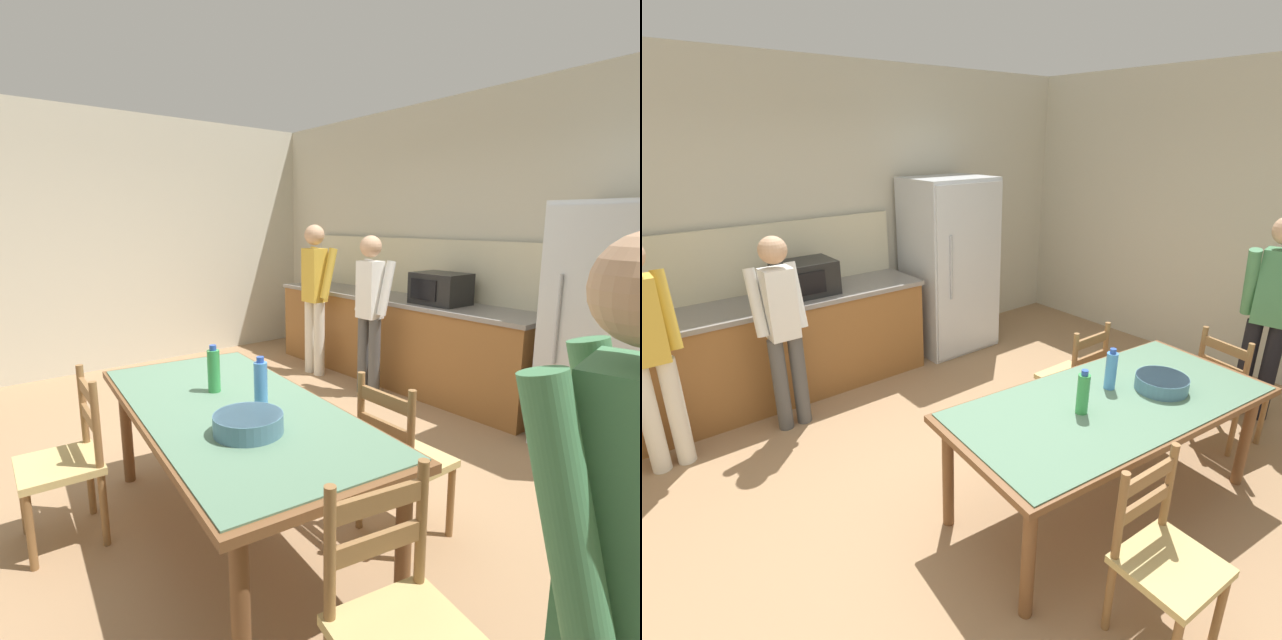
{
  "view_description": "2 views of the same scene",
  "coord_description": "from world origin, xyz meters",
  "views": [
    {
      "loc": [
        2.74,
        -1.66,
        1.7
      ],
      "look_at": [
        0.28,
        0.31,
        1.07
      ],
      "focal_mm": 28.0,
      "sensor_mm": 36.0,
      "label": 1
    },
    {
      "loc": [
        -1.83,
        -1.96,
        2.26
      ],
      "look_at": [
        -0.04,
        0.27,
        1.19
      ],
      "focal_mm": 28.0,
      "sensor_mm": 36.0,
      "label": 2
    }
  ],
  "objects": [
    {
      "name": "chair_head_end",
      "position": [
        1.84,
        -0.62,
        0.44
      ],
      "size": [
        0.47,
        0.49,
        0.91
      ],
      "rotation": [
        0.0,
        0.0,
        1.38
      ],
      "color": "olive",
      "rests_on": "ground"
    },
    {
      "name": "chair_side_near_left",
      "position": [
        -0.02,
        -1.18,
        0.44
      ],
      "size": [
        0.45,
        0.43,
        0.91
      ],
      "rotation": [
        0.0,
        0.0,
        -0.07
      ],
      "color": "olive",
      "rests_on": "ground"
    },
    {
      "name": "person_at_counter",
      "position": [
        -0.67,
        1.69,
        0.88
      ],
      "size": [
        0.39,
        0.27,
        1.57
      ],
      "rotation": [
        0.0,
        0.0,
        1.57
      ],
      "color": "#4C4C4C",
      "rests_on": "ground"
    },
    {
      "name": "person_by_table",
      "position": [
        2.4,
        -0.6,
        0.95
      ],
      "size": [
        0.33,
        0.46,
        1.69
      ],
      "rotation": [
        0.0,
        0.0,
        3.32
      ],
      "color": "black",
      "rests_on": "ground"
    },
    {
      "name": "bottle_off_centre",
      "position": [
        0.64,
        -0.37,
        0.88
      ],
      "size": [
        0.07,
        0.07,
        0.27
      ],
      "color": "#4C8ED6",
      "rests_on": "dining_table"
    },
    {
      "name": "microwave",
      "position": [
        -0.25,
        2.21,
        1.06
      ],
      "size": [
        0.5,
        0.39,
        0.3
      ],
      "color": "black",
      "rests_on": "kitchen_counter"
    },
    {
      "name": "wall_back",
      "position": [
        0.0,
        2.66,
        1.45
      ],
      "size": [
        6.52,
        0.12,
        2.9
      ],
      "primitive_type": "cube",
      "color": "beige",
      "rests_on": "ground"
    },
    {
      "name": "serving_bowl",
      "position": [
        0.88,
        -0.58,
        0.8
      ],
      "size": [
        0.32,
        0.32,
        0.09
      ],
      "color": "slate",
      "rests_on": "dining_table"
    },
    {
      "name": "ground_plane",
      "position": [
        0.0,
        0.0,
        0.0
      ],
      "size": [
        8.32,
        8.32,
        0.0
      ],
      "primitive_type": "plane",
      "color": "#9E7A56"
    },
    {
      "name": "counter_splashback",
      "position": [
        -0.83,
        2.54,
        1.21
      ],
      "size": [
        3.24,
        0.03,
        0.6
      ],
      "primitive_type": "cube",
      "color": "beige",
      "rests_on": "kitchen_counter"
    },
    {
      "name": "wall_right",
      "position": [
        3.26,
        0.0,
        1.45
      ],
      "size": [
        0.12,
        5.2,
        2.9
      ],
      "primitive_type": "cube",
      "color": "beige",
      "rests_on": "ground"
    },
    {
      "name": "refrigerator",
      "position": [
        1.34,
        2.19,
        0.92
      ],
      "size": [
        0.87,
        0.73,
        1.84
      ],
      "color": "silver",
      "rests_on": "ground"
    },
    {
      "name": "bottle_near_centre",
      "position": [
        0.27,
        -0.44,
        0.88
      ],
      "size": [
        0.07,
        0.07,
        0.27
      ],
      "color": "green",
      "rests_on": "dining_table"
    },
    {
      "name": "dining_table",
      "position": [
        0.52,
        -0.47,
        0.68
      ],
      "size": [
        2.15,
        1.16,
        0.75
      ],
      "rotation": [
        0.0,
        0.0,
        -0.11
      ],
      "color": "brown",
      "rests_on": "ground"
    },
    {
      "name": "chair_side_far_right",
      "position": [
        1.07,
        0.23,
        0.44
      ],
      "size": [
        0.43,
        0.41,
        0.91
      ],
      "rotation": [
        0.0,
        0.0,
        3.12
      ],
      "color": "olive",
      "rests_on": "ground"
    },
    {
      "name": "person_at_sink",
      "position": [
        -1.56,
        1.71,
        0.93
      ],
      "size": [
        0.42,
        0.29,
        1.66
      ],
      "rotation": [
        0.0,
        0.0,
        1.57
      ],
      "color": "silver",
      "rests_on": "ground"
    },
    {
      "name": "kitchen_counter",
      "position": [
        -0.83,
        2.23,
        0.46
      ],
      "size": [
        3.28,
        0.66,
        0.91
      ],
      "color": "brown",
      "rests_on": "ground"
    }
  ]
}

